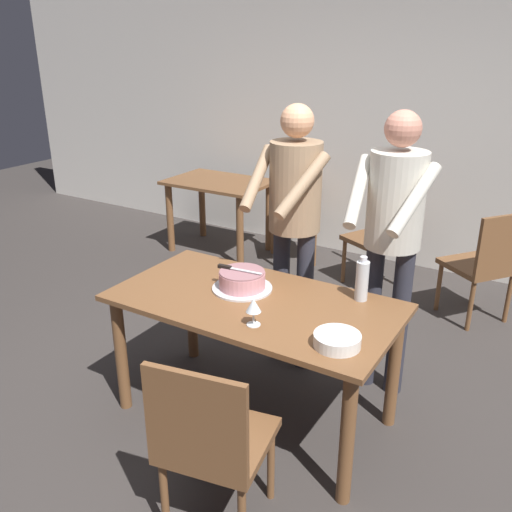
{
  "coord_description": "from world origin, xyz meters",
  "views": [
    {
      "loc": [
        1.4,
        -2.29,
        2.07
      ],
      "look_at": [
        -0.13,
        0.23,
        0.9
      ],
      "focal_mm": 38.65,
      "sensor_mm": 36.0,
      "label": 1
    }
  ],
  "objects_px": {
    "person_cutting_cake": "(294,211)",
    "chair_near_side": "(211,440)",
    "person_standing_beside": "(393,226)",
    "background_chair_1": "(302,212)",
    "background_chair_2": "(382,231)",
    "plate_stack": "(337,340)",
    "cake_on_platter": "(242,281)",
    "cake_knife": "(231,268)",
    "background_table": "(219,196)",
    "water_bottle": "(362,280)",
    "wine_glass_near": "(254,306)",
    "background_chair_0": "(486,262)",
    "main_dining_table": "(254,319)"
  },
  "relations": [
    {
      "from": "water_bottle",
      "to": "background_chair_2",
      "type": "distance_m",
      "value": 1.98
    },
    {
      "from": "wine_glass_near",
      "to": "chair_near_side",
      "type": "relative_size",
      "value": 0.16
    },
    {
      "from": "plate_stack",
      "to": "main_dining_table",
      "type": "bearing_deg",
      "value": 159.9
    },
    {
      "from": "person_cutting_cake",
      "to": "water_bottle",
      "type": "bearing_deg",
      "value": -28.69
    },
    {
      "from": "water_bottle",
      "to": "person_cutting_cake",
      "type": "distance_m",
      "value": 0.7
    },
    {
      "from": "chair_near_side",
      "to": "cake_knife",
      "type": "bearing_deg",
      "value": 118.35
    },
    {
      "from": "cake_on_platter",
      "to": "person_cutting_cake",
      "type": "distance_m",
      "value": 0.61
    },
    {
      "from": "person_cutting_cake",
      "to": "background_chair_0",
      "type": "height_order",
      "value": "person_cutting_cake"
    },
    {
      "from": "plate_stack",
      "to": "wine_glass_near",
      "type": "bearing_deg",
      "value": -176.16
    },
    {
      "from": "water_bottle",
      "to": "background_chair_2",
      "type": "height_order",
      "value": "water_bottle"
    },
    {
      "from": "wine_glass_near",
      "to": "background_table",
      "type": "relative_size",
      "value": 0.14
    },
    {
      "from": "main_dining_table",
      "to": "person_cutting_cake",
      "type": "relative_size",
      "value": 0.9
    },
    {
      "from": "background_chair_1",
      "to": "background_chair_2",
      "type": "height_order",
      "value": "same"
    },
    {
      "from": "background_chair_0",
      "to": "plate_stack",
      "type": "bearing_deg",
      "value": -98.45
    },
    {
      "from": "person_standing_beside",
      "to": "chair_near_side",
      "type": "relative_size",
      "value": 1.91
    },
    {
      "from": "water_bottle",
      "to": "person_standing_beside",
      "type": "bearing_deg",
      "value": 84.08
    },
    {
      "from": "plate_stack",
      "to": "person_cutting_cake",
      "type": "height_order",
      "value": "person_cutting_cake"
    },
    {
      "from": "background_table",
      "to": "plate_stack",
      "type": "bearing_deg",
      "value": -45.58
    },
    {
      "from": "wine_glass_near",
      "to": "background_chair_1",
      "type": "bearing_deg",
      "value": 111.73
    },
    {
      "from": "cake_on_platter",
      "to": "person_cutting_cake",
      "type": "xyz_separation_m",
      "value": [
        0.04,
        0.54,
        0.27
      ]
    },
    {
      "from": "chair_near_side",
      "to": "background_table",
      "type": "xyz_separation_m",
      "value": [
        -1.98,
        2.91,
        0.09
      ]
    },
    {
      "from": "cake_on_platter",
      "to": "chair_near_side",
      "type": "height_order",
      "value": "chair_near_side"
    },
    {
      "from": "wine_glass_near",
      "to": "person_standing_beside",
      "type": "relative_size",
      "value": 0.08
    },
    {
      "from": "main_dining_table",
      "to": "water_bottle",
      "type": "bearing_deg",
      "value": 31.68
    },
    {
      "from": "chair_near_side",
      "to": "background_table",
      "type": "relative_size",
      "value": 0.9
    },
    {
      "from": "water_bottle",
      "to": "background_table",
      "type": "relative_size",
      "value": 0.25
    },
    {
      "from": "cake_knife",
      "to": "plate_stack",
      "type": "distance_m",
      "value": 0.83
    },
    {
      "from": "person_standing_beside",
      "to": "background_table",
      "type": "xyz_separation_m",
      "value": [
        -2.24,
        1.47,
        -0.5
      ]
    },
    {
      "from": "person_cutting_cake",
      "to": "chair_near_side",
      "type": "height_order",
      "value": "person_cutting_cake"
    },
    {
      "from": "main_dining_table",
      "to": "plate_stack",
      "type": "distance_m",
      "value": 0.63
    },
    {
      "from": "wine_glass_near",
      "to": "background_table",
      "type": "bearing_deg",
      "value": 128.13
    },
    {
      "from": "cake_knife",
      "to": "background_table",
      "type": "distance_m",
      "value": 2.56
    },
    {
      "from": "cake_knife",
      "to": "background_chair_1",
      "type": "bearing_deg",
      "value": 106.79
    },
    {
      "from": "plate_stack",
      "to": "background_chair_1",
      "type": "distance_m",
      "value": 2.94
    },
    {
      "from": "background_chair_2",
      "to": "person_standing_beside",
      "type": "bearing_deg",
      "value": -70.39
    },
    {
      "from": "plate_stack",
      "to": "background_table",
      "type": "distance_m",
      "value": 3.27
    },
    {
      "from": "cake_knife",
      "to": "wine_glass_near",
      "type": "height_order",
      "value": "wine_glass_near"
    },
    {
      "from": "person_cutting_cake",
      "to": "background_chair_2",
      "type": "bearing_deg",
      "value": 87.32
    },
    {
      "from": "background_table",
      "to": "person_standing_beside",
      "type": "bearing_deg",
      "value": -33.31
    },
    {
      "from": "main_dining_table",
      "to": "background_chair_0",
      "type": "xyz_separation_m",
      "value": [
        0.89,
        1.9,
        -0.14
      ]
    },
    {
      "from": "plate_stack",
      "to": "background_chair_2",
      "type": "relative_size",
      "value": 0.24
    },
    {
      "from": "background_chair_2",
      "to": "water_bottle",
      "type": "bearing_deg",
      "value": -74.84
    },
    {
      "from": "main_dining_table",
      "to": "wine_glass_near",
      "type": "bearing_deg",
      "value": -59.18
    },
    {
      "from": "cake_knife",
      "to": "background_chair_1",
      "type": "distance_m",
      "value": 2.38
    },
    {
      "from": "wine_glass_near",
      "to": "background_chair_2",
      "type": "xyz_separation_m",
      "value": [
        -0.16,
        2.42,
        -0.36
      ]
    },
    {
      "from": "water_bottle",
      "to": "plate_stack",
      "type": "bearing_deg",
      "value": -80.74
    },
    {
      "from": "plate_stack",
      "to": "background_chair_1",
      "type": "relative_size",
      "value": 0.24
    },
    {
      "from": "cake_knife",
      "to": "background_chair_2",
      "type": "relative_size",
      "value": 0.3
    },
    {
      "from": "cake_knife",
      "to": "water_bottle",
      "type": "bearing_deg",
      "value": 18.26
    },
    {
      "from": "cake_knife",
      "to": "person_cutting_cake",
      "type": "height_order",
      "value": "person_cutting_cake"
    }
  ]
}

